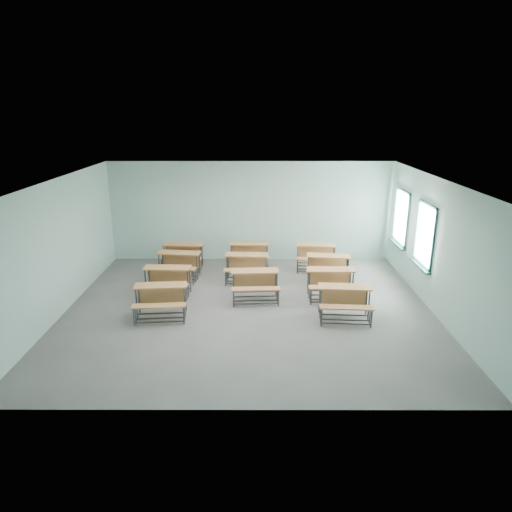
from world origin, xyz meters
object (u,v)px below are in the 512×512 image
Objects in this scene: desk_unit_r0c2 at (345,298)px; desk_unit_r3c2 at (316,253)px; desk_unit_r0c0 at (161,296)px; desk_unit_r1c0 at (167,277)px; desk_unit_r2c2 at (328,265)px; desk_unit_r2c0 at (178,262)px; desk_unit_r3c0 at (183,252)px; desk_unit_r3c1 at (249,252)px; desk_unit_r1c2 at (331,279)px; desk_unit_r2c1 at (247,264)px; desk_unit_r1c1 at (255,281)px.

desk_unit_r0c2 is 3.53m from desk_unit_r3c2.
desk_unit_r0c0 and desk_unit_r1c0 have the same top height.
desk_unit_r1c0 is at bearing -160.26° from desk_unit_r2c2.
desk_unit_r0c2 is 0.97× the size of desk_unit_r2c0.
desk_unit_r0c2 and desk_unit_r1c0 have the same top height.
desk_unit_r3c0 is 2.06m from desk_unit_r3c1.
desk_unit_r0c0 and desk_unit_r3c2 have the same top height.
desk_unit_r0c2 is 0.97× the size of desk_unit_r2c2.
desk_unit_r1c2 is at bearing -12.49° from desk_unit_r2c0.
desk_unit_r2c2 is at bearing 15.33° from desk_unit_r1c0.
desk_unit_r0c2 is at bearing -15.01° from desk_unit_r1c0.
desk_unit_r0c2 is at bearing -83.55° from desk_unit_r1c2.
desk_unit_r2c0 is at bearing -87.93° from desk_unit_r3c0.
desk_unit_r0c2 is 1.02× the size of desk_unit_r1c0.
desk_unit_r2c1 is 0.97× the size of desk_unit_r3c2.
desk_unit_r2c2 is at bearing -28.89° from desk_unit_r3c1.
desk_unit_r0c2 is 2.40m from desk_unit_r2c2.
desk_unit_r1c0 and desk_unit_r2c0 have the same top height.
desk_unit_r2c0 is 2.00m from desk_unit_r2c1.
desk_unit_r3c1 is at bearing 49.27° from desk_unit_r1c0.
desk_unit_r2c1 is (-2.36, 2.50, 0.00)m from desk_unit_r0c2.
desk_unit_r1c2 is 4.83m from desk_unit_r3c0.
desk_unit_r3c0 is 0.96× the size of desk_unit_r3c2.
desk_unit_r0c2 is at bearing -25.06° from desk_unit_r2c0.
desk_unit_r3c2 is (-0.24, 3.52, 0.00)m from desk_unit_r0c2.
desk_unit_r1c1 is at bearing -28.28° from desk_unit_r2c0.
desk_unit_r0c0 is 4.12m from desk_unit_r3c1.
desk_unit_r2c0 is 0.88m from desk_unit_r3c0.
desk_unit_r2c1 is at bearing 137.09° from desk_unit_r0c2.
desk_unit_r0c0 is 1.00× the size of desk_unit_r3c2.
desk_unit_r2c0 is (-2.24, 1.56, 0.00)m from desk_unit_r1c1.
desk_unit_r3c1 is (-0.19, 2.55, 0.00)m from desk_unit_r1c1.
desk_unit_r1c1 is at bearing -45.89° from desk_unit_r3c0.
desk_unit_r0c2 is 1.04× the size of desk_unit_r1c2.
desk_unit_r2c2 is at bearing 94.47° from desk_unit_r0c2.
desk_unit_r1c0 is 1.32m from desk_unit_r2c0.
desk_unit_r1c2 is at bearing -48.15° from desk_unit_r3c1.
desk_unit_r2c0 is 1.00× the size of desk_unit_r2c2.
desk_unit_r3c2 is at bearing 29.28° from desk_unit_r1c0.
desk_unit_r1c0 is 1.02× the size of desk_unit_r3c1.
desk_unit_r0c0 is 2.46m from desk_unit_r1c1.
desk_unit_r3c1 is (0.06, 1.17, 0.00)m from desk_unit_r2c1.
desk_unit_r3c2 is at bearing 92.94° from desk_unit_r1c2.
desk_unit_r3c0 is at bearing 171.47° from desk_unit_r2c2.
desk_unit_r0c0 is at bearing -177.32° from desk_unit_r0c2.
desk_unit_r1c2 is 1.18m from desk_unit_r2c2.
desk_unit_r2c1 is at bearing 1.29° from desk_unit_r2c0.
desk_unit_r2c2 is (4.31, 2.32, 0.00)m from desk_unit_r0c0.
desk_unit_r1c0 is (-4.43, 1.37, 0.00)m from desk_unit_r0c2.
desk_unit_r0c0 is at bearing -158.05° from desk_unit_r1c1.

